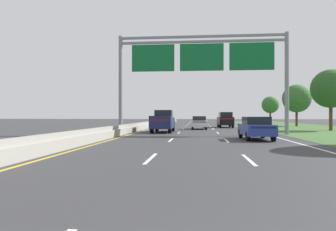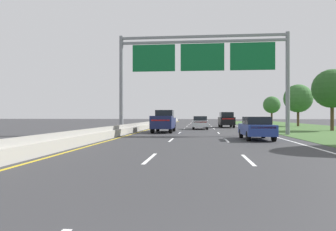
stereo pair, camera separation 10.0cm
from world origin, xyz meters
name	(u,v)px [view 1 (the left image)]	position (x,y,z in m)	size (l,w,h in m)	color
ground_plane	(198,130)	(0.00, 35.00, 0.00)	(220.00, 220.00, 0.00)	#333335
lane_striping	(198,130)	(0.00, 34.54, 0.00)	(11.96, 106.00, 0.01)	white
grass_verge_right	(323,130)	(13.95, 35.00, 0.01)	(14.00, 110.00, 0.02)	#3D602D
median_barrier_concrete	(142,126)	(-6.60, 35.00, 0.35)	(0.60, 110.00, 0.85)	#99968E
overhead_sign_gantry	(202,62)	(0.30, 26.35, 6.36)	(15.06, 0.42, 8.90)	gray
pickup_truck_navy	(163,121)	(-3.46, 29.24, 1.07)	(2.01, 5.40, 2.20)	#161E47
car_white_centre_lane_sedan	(199,122)	(0.13, 36.56, 0.82)	(1.85, 4.41, 1.57)	silver
car_blue_right_lane_sedan	(256,128)	(3.94, 20.49, 0.82)	(1.91, 4.44, 1.57)	navy
car_black_right_lane_suv	(225,120)	(3.74, 42.18, 1.10)	(2.00, 4.74, 2.11)	black
roadside_tree_mid	(331,89)	(14.35, 33.90, 4.56)	(4.20, 4.20, 6.68)	#4C3823
roadside_tree_far	(297,99)	(15.02, 47.81, 4.25)	(4.28, 4.28, 6.41)	#4C3823
roadside_tree_distant	(270,105)	(14.42, 62.50, 3.78)	(3.38, 3.38, 5.48)	#4C3823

